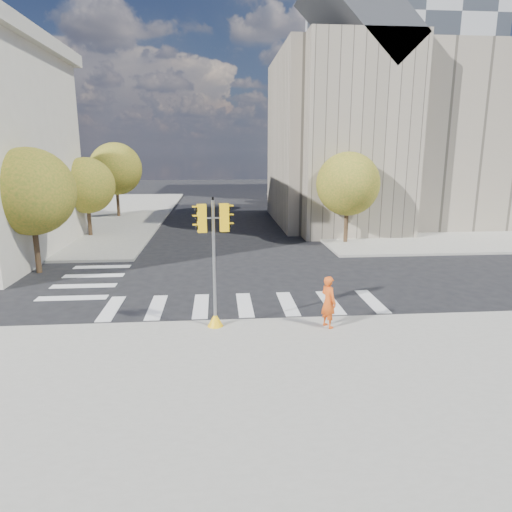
# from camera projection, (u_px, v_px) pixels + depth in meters

# --- Properties ---
(ground) EXTENTS (160.00, 160.00, 0.00)m
(ground) POSITION_uv_depth(u_px,v_px,m) (244.00, 290.00, 20.80)
(ground) COLOR black
(ground) RESTS_ON ground
(sidewalk_near) EXTENTS (30.00, 14.00, 0.15)m
(sidewalk_near) POSITION_uv_depth(u_px,v_px,m) (273.00, 435.00, 10.11)
(sidewalk_near) COLOR gray
(sidewalk_near) RESTS_ON ground
(sidewalk_far_right) EXTENTS (28.00, 40.00, 0.15)m
(sidewalk_far_right) POSITION_uv_depth(u_px,v_px,m) (420.00, 211.00, 47.65)
(sidewalk_far_right) COLOR gray
(sidewalk_far_right) RESTS_ON ground
(sidewalk_far_left) EXTENTS (28.00, 40.00, 0.15)m
(sidewalk_far_left) POSITION_uv_depth(u_px,v_px,m) (24.00, 215.00, 44.39)
(sidewalk_far_left) COLOR gray
(sidewalk_far_left) RESTS_ON ground
(civic_building) EXTENTS (26.00, 16.00, 19.39)m
(civic_building) POSITION_uv_depth(u_px,v_px,m) (412.00, 138.00, 38.99)
(civic_building) COLOR gray
(civic_building) RESTS_ON ground
(office_tower) EXTENTS (20.00, 18.00, 30.00)m
(office_tower) POSITION_uv_depth(u_px,v_px,m) (392.00, 82.00, 59.96)
(office_tower) COLOR #9EA0A3
(office_tower) RESTS_ON ground
(tree_lw_near) EXTENTS (4.40, 4.40, 6.41)m
(tree_lw_near) POSITION_uv_depth(u_px,v_px,m) (30.00, 192.00, 22.88)
(tree_lw_near) COLOR #382616
(tree_lw_near) RESTS_ON ground
(tree_lw_mid) EXTENTS (4.00, 4.00, 5.77)m
(tree_lw_mid) POSITION_uv_depth(u_px,v_px,m) (86.00, 186.00, 32.68)
(tree_lw_mid) COLOR #382616
(tree_lw_mid) RESTS_ON ground
(tree_lw_far) EXTENTS (4.80, 4.80, 6.95)m
(tree_lw_far) POSITION_uv_depth(u_px,v_px,m) (116.00, 169.00, 42.21)
(tree_lw_far) COLOR #382616
(tree_lw_far) RESTS_ON ground
(tree_re_near) EXTENTS (4.20, 4.20, 6.16)m
(tree_re_near) POSITION_uv_depth(u_px,v_px,m) (348.00, 184.00, 30.20)
(tree_re_near) COLOR #382616
(tree_re_near) RESTS_ON ground
(tree_re_mid) EXTENTS (4.60, 4.60, 6.66)m
(tree_re_mid) POSITION_uv_depth(u_px,v_px,m) (311.00, 171.00, 41.78)
(tree_re_mid) COLOR #382616
(tree_re_mid) RESTS_ON ground
(tree_re_far) EXTENTS (4.00, 4.00, 5.88)m
(tree_re_far) POSITION_uv_depth(u_px,v_px,m) (291.00, 171.00, 53.54)
(tree_re_far) COLOR #382616
(tree_re_far) RESTS_ON ground
(lamp_near) EXTENTS (0.35, 0.18, 8.11)m
(lamp_near) POSITION_uv_depth(u_px,v_px,m) (340.00, 173.00, 34.01)
(lamp_near) COLOR black
(lamp_near) RESTS_ON sidewalk_far_right
(lamp_far) EXTENTS (0.35, 0.18, 8.11)m
(lamp_far) POSITION_uv_depth(u_px,v_px,m) (305.00, 166.00, 47.59)
(lamp_far) COLOR black
(lamp_far) RESTS_ON sidewalk_far_right
(traffic_signal) EXTENTS (1.08, 0.56, 4.58)m
(traffic_signal) POSITION_uv_depth(u_px,v_px,m) (214.00, 273.00, 15.76)
(traffic_signal) COLOR yellow
(traffic_signal) RESTS_ON sidewalk_near
(photographer) EXTENTS (0.70, 0.80, 1.86)m
(photographer) POSITION_uv_depth(u_px,v_px,m) (328.00, 302.00, 15.92)
(photographer) COLOR #E05115
(photographer) RESTS_ON sidewalk_near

